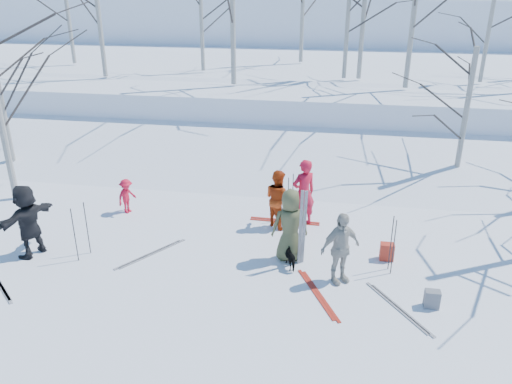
% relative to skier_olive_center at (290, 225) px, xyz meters
% --- Properties ---
extents(ground, '(120.00, 120.00, 0.00)m').
position_rel_skier_olive_center_xyz_m(ground, '(-0.94, -0.68, -0.88)').
color(ground, white).
rests_on(ground, ground).
extents(snow_ramp, '(70.00, 9.49, 4.12)m').
position_rel_skier_olive_center_xyz_m(snow_ramp, '(-0.94, 6.32, -0.73)').
color(snow_ramp, white).
rests_on(snow_ramp, ground).
extents(snow_plateau, '(70.00, 18.00, 2.20)m').
position_rel_skier_olive_center_xyz_m(snow_plateau, '(-0.94, 16.32, 0.12)').
color(snow_plateau, white).
rests_on(snow_plateau, ground).
extents(far_hill, '(90.00, 30.00, 6.00)m').
position_rel_skier_olive_center_xyz_m(far_hill, '(-0.94, 37.32, 1.12)').
color(far_hill, white).
rests_on(far_hill, ground).
extents(skier_olive_center, '(0.97, 0.75, 1.75)m').
position_rel_skier_olive_center_xyz_m(skier_olive_center, '(0.00, 0.00, 0.00)').
color(skier_olive_center, '#494C2E').
rests_on(skier_olive_center, ground).
extents(skier_red_north, '(0.80, 0.75, 1.85)m').
position_rel_skier_olive_center_xyz_m(skier_red_north, '(0.15, 1.84, 0.05)').
color(skier_red_north, red).
rests_on(skier_red_north, ground).
extents(skier_redor_behind, '(0.97, 0.95, 1.57)m').
position_rel_skier_olive_center_xyz_m(skier_redor_behind, '(-0.51, 1.68, -0.09)').
color(skier_redor_behind, '#B7370E').
rests_on(skier_redor_behind, ground).
extents(skier_red_seated, '(0.56, 0.73, 1.00)m').
position_rel_skier_olive_center_xyz_m(skier_red_seated, '(-4.79, 1.78, -0.38)').
color(skier_red_seated, red).
rests_on(skier_red_seated, ground).
extents(skier_cream_east, '(1.01, 0.88, 1.63)m').
position_rel_skier_olive_center_xyz_m(skier_cream_east, '(1.15, -0.77, -0.06)').
color(skier_cream_east, beige).
rests_on(skier_cream_east, ground).
extents(skier_grey_west, '(1.04, 1.74, 1.79)m').
position_rel_skier_olive_center_xyz_m(skier_grey_west, '(-6.08, -0.83, 0.02)').
color(skier_grey_west, black).
rests_on(skier_grey_west, ground).
extents(dog, '(0.52, 0.67, 0.52)m').
position_rel_skier_olive_center_xyz_m(dog, '(0.10, -0.34, -0.62)').
color(dog, black).
rests_on(dog, ground).
extents(upright_ski_left, '(0.11, 0.17, 1.90)m').
position_rel_skier_olive_center_xyz_m(upright_ski_left, '(0.26, -0.24, 0.07)').
color(upright_ski_left, silver).
rests_on(upright_ski_left, ground).
extents(upright_ski_right, '(0.13, 0.23, 1.89)m').
position_rel_skier_olive_center_xyz_m(upright_ski_right, '(0.33, -0.21, 0.07)').
color(upright_ski_right, silver).
rests_on(upright_ski_right, ground).
extents(ski_pair_a, '(1.70, 2.06, 0.02)m').
position_rel_skier_olive_center_xyz_m(ski_pair_a, '(0.75, -1.37, -0.87)').
color(ski_pair_a, '#A52417').
rests_on(ski_pair_a, ground).
extents(ski_pair_c, '(1.97, 2.09, 0.02)m').
position_rel_skier_olive_center_xyz_m(ski_pair_c, '(2.37, -1.58, -0.87)').
color(ski_pair_c, silver).
rests_on(ski_pair_c, ground).
extents(ski_pair_d, '(0.29, 1.91, 0.02)m').
position_rel_skier_olive_center_xyz_m(ski_pair_d, '(-0.34, 1.94, -0.87)').
color(ski_pair_d, '#A52417').
rests_on(ski_pair_d, ground).
extents(ski_pair_e, '(1.95, 2.08, 0.02)m').
position_rel_skier_olive_center_xyz_m(ski_pair_e, '(-3.30, -0.37, -0.87)').
color(ski_pair_e, silver).
rests_on(ski_pair_e, ground).
extents(ski_pole_a, '(0.02, 0.02, 1.34)m').
position_rel_skier_olive_center_xyz_m(ski_pole_a, '(-4.88, -0.92, -0.21)').
color(ski_pole_a, black).
rests_on(ski_pole_a, ground).
extents(ski_pole_b, '(0.02, 0.02, 1.34)m').
position_rel_skier_olive_center_xyz_m(ski_pole_b, '(-4.76, -0.55, -0.21)').
color(ski_pole_b, black).
rests_on(ski_pole_b, ground).
extents(ski_pole_c, '(0.02, 0.02, 1.34)m').
position_rel_skier_olive_center_xyz_m(ski_pole_c, '(2.31, -0.27, -0.21)').
color(ski_pole_c, black).
rests_on(ski_pole_c, ground).
extents(ski_pole_d, '(0.02, 0.02, 1.34)m').
position_rel_skier_olive_center_xyz_m(ski_pole_d, '(-0.16, 2.11, -0.21)').
color(ski_pole_d, black).
rests_on(ski_pole_d, ground).
extents(ski_pole_e, '(0.02, 0.02, 1.34)m').
position_rel_skier_olive_center_xyz_m(ski_pole_e, '(-0.25, 1.80, -0.21)').
color(ski_pole_e, black).
rests_on(ski_pole_e, ground).
extents(ski_pole_f, '(0.02, 0.02, 1.34)m').
position_rel_skier_olive_center_xyz_m(ski_pole_f, '(2.27, -0.08, -0.21)').
color(ski_pole_f, black).
rests_on(ski_pole_f, ground).
extents(backpack_red, '(0.32, 0.22, 0.42)m').
position_rel_skier_olive_center_xyz_m(backpack_red, '(2.26, 0.34, -0.67)').
color(backpack_red, '#B52C1B').
rests_on(backpack_red, ground).
extents(backpack_grey, '(0.30, 0.20, 0.38)m').
position_rel_skier_olive_center_xyz_m(backpack_grey, '(3.02, -1.41, -0.69)').
color(backpack_grey, slate).
rests_on(backpack_grey, ground).
extents(backpack_dark, '(0.34, 0.24, 0.40)m').
position_rel_skier_olive_center_xyz_m(backpack_dark, '(-0.17, 1.86, -0.68)').
color(backpack_dark, black).
rests_on(backpack_dark, ground).
extents(birch_plateau_a, '(5.01, 5.01, 6.30)m').
position_rel_skier_olive_center_xyz_m(birch_plateau_a, '(3.40, 10.06, 4.47)').
color(birch_plateau_a, silver).
rests_on(birch_plateau_a, snow_plateau).
extents(birch_plateau_b, '(4.32, 4.32, 5.31)m').
position_rel_skier_olive_center_xyz_m(birch_plateau_b, '(1.01, 11.76, 3.98)').
color(birch_plateau_b, silver).
rests_on(birch_plateau_b, snow_plateau).
extents(birch_plateau_c, '(4.57, 4.57, 5.67)m').
position_rel_skier_olive_center_xyz_m(birch_plateau_c, '(-12.49, 13.66, 4.16)').
color(birch_plateau_c, silver).
rests_on(birch_plateau_c, snow_plateau).
extents(birch_plateau_e, '(4.76, 4.76, 5.94)m').
position_rel_skier_olive_center_xyz_m(birch_plateau_e, '(-9.27, 10.39, 4.30)').
color(birch_plateau_e, silver).
rests_on(birch_plateau_e, snow_plateau).
extents(birch_plateau_f, '(3.92, 3.92, 4.74)m').
position_rel_skier_olive_center_xyz_m(birch_plateau_f, '(-5.46, 12.60, 3.69)').
color(birch_plateau_f, silver).
rests_on(birch_plateau_f, snow_plateau).
extents(birch_plateau_g, '(4.80, 4.80, 6.00)m').
position_rel_skier_olive_center_xyz_m(birch_plateau_g, '(1.63, 11.77, 4.33)').
color(birch_plateau_g, silver).
rests_on(birch_plateau_g, snow_plateau).
extents(birch_plateau_h, '(3.56, 3.56, 4.22)m').
position_rel_skier_olive_center_xyz_m(birch_plateau_h, '(6.58, 11.81, 3.44)').
color(birch_plateau_h, silver).
rests_on(birch_plateau_h, snow_plateau).
extents(birch_edge_e, '(3.62, 3.62, 4.32)m').
position_rel_skier_olive_center_xyz_m(birch_edge_e, '(4.73, 5.52, 1.28)').
color(birch_edge_e, silver).
rests_on(birch_edge_e, ground).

